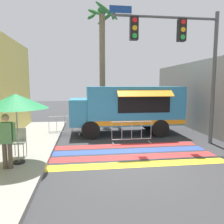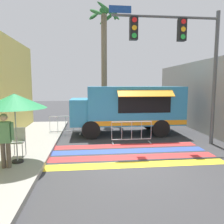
% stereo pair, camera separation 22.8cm
% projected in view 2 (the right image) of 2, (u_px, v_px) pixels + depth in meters
% --- Properties ---
extents(ground_plane, '(60.00, 60.00, 0.00)m').
position_uv_depth(ground_plane, '(133.00, 163.00, 7.35)').
color(ground_plane, '#38383A').
extents(concrete_wall_right, '(0.20, 16.00, 3.98)m').
position_uv_depth(concrete_wall_right, '(219.00, 98.00, 10.58)').
color(concrete_wall_right, '#A39E93').
rests_on(concrete_wall_right, ground_plane).
extents(crosswalk_painted, '(6.40, 2.84, 0.01)m').
position_uv_depth(crosswalk_painted, '(128.00, 154.00, 8.35)').
color(crosswalk_painted, yellow).
rests_on(crosswalk_painted, ground_plane).
extents(food_truck, '(5.83, 2.64, 2.54)m').
position_uv_depth(food_truck, '(126.00, 107.00, 11.66)').
color(food_truck, '#338CBF').
rests_on(food_truck, ground_plane).
extents(traffic_signal_pole, '(4.70, 0.29, 5.76)m').
position_uv_depth(traffic_signal_pole, '(182.00, 48.00, 9.15)').
color(traffic_signal_pole, '#515456').
rests_on(traffic_signal_pole, ground_plane).
extents(patio_umbrella, '(1.96, 1.96, 2.20)m').
position_uv_depth(patio_umbrella, '(14.00, 101.00, 6.77)').
color(patio_umbrella, black).
rests_on(patio_umbrella, sidewalk_left).
extents(folding_chair, '(0.41, 0.41, 0.99)m').
position_uv_depth(folding_chair, '(19.00, 139.00, 7.61)').
color(folding_chair, '#4C4C51').
rests_on(folding_chair, sidewalk_left).
extents(vendor_person, '(0.53, 0.22, 1.64)m').
position_uv_depth(vendor_person, '(5.00, 137.00, 6.44)').
color(vendor_person, brown).
rests_on(vendor_person, sidewalk_left).
extents(barricade_front, '(1.83, 0.44, 1.00)m').
position_uv_depth(barricade_front, '(132.00, 133.00, 9.86)').
color(barricade_front, '#B7BABF').
rests_on(barricade_front, ground_plane).
extents(barricade_side, '(1.64, 0.44, 1.00)m').
position_uv_depth(barricade_side, '(65.00, 126.00, 11.56)').
color(barricade_side, '#B7BABF').
rests_on(barricade_side, ground_plane).
extents(palm_tree, '(2.16, 2.23, 7.89)m').
position_uv_depth(palm_tree, '(104.00, 49.00, 14.95)').
color(palm_tree, '#7A664C').
rests_on(palm_tree, ground_plane).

